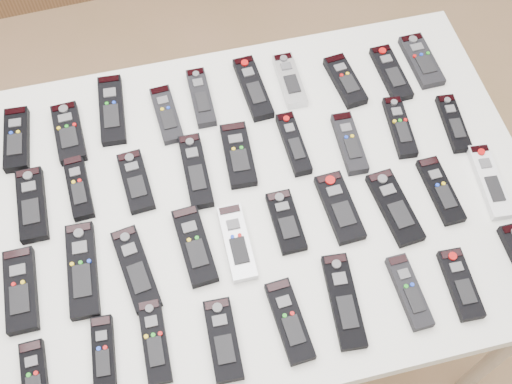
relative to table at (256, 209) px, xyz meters
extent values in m
plane|color=olive|center=(-0.10, -0.01, -0.72)|extent=(4.00, 4.00, 0.00)
cube|color=white|center=(0.00, 0.00, 0.04)|extent=(1.25, 0.88, 0.04)
cylinder|color=beige|center=(0.56, -0.38, -0.35)|extent=(0.04, 0.04, 0.74)
cylinder|color=beige|center=(-0.57, 0.38, -0.35)|extent=(0.04, 0.04, 0.74)
cylinder|color=beige|center=(0.56, 0.38, -0.35)|extent=(0.04, 0.04, 0.74)
cube|color=black|center=(-0.51, 0.27, 0.07)|extent=(0.06, 0.17, 0.02)
cube|color=black|center=(-0.39, 0.26, 0.07)|extent=(0.07, 0.17, 0.02)
cube|color=black|center=(-0.28, 0.31, 0.07)|extent=(0.07, 0.20, 0.02)
cube|color=black|center=(-0.16, 0.27, 0.07)|extent=(0.06, 0.17, 0.02)
cube|color=black|center=(-0.07, 0.29, 0.07)|extent=(0.05, 0.17, 0.02)
cube|color=black|center=(0.06, 0.29, 0.07)|extent=(0.06, 0.19, 0.02)
cube|color=#B7B7BC|center=(0.16, 0.30, 0.07)|extent=(0.05, 0.16, 0.02)
cube|color=black|center=(0.29, 0.26, 0.07)|extent=(0.07, 0.16, 0.02)
cube|color=black|center=(0.41, 0.26, 0.07)|extent=(0.06, 0.17, 0.02)
cube|color=black|center=(0.50, 0.28, 0.07)|extent=(0.06, 0.17, 0.02)
cube|color=black|center=(-0.49, 0.09, 0.07)|extent=(0.06, 0.18, 0.02)
cube|color=black|center=(-0.38, 0.11, 0.07)|extent=(0.05, 0.16, 0.02)
cube|color=black|center=(-0.26, 0.10, 0.07)|extent=(0.07, 0.16, 0.02)
cube|color=black|center=(-0.12, 0.09, 0.07)|extent=(0.05, 0.19, 0.02)
cube|color=black|center=(-0.02, 0.11, 0.07)|extent=(0.07, 0.17, 0.02)
cube|color=black|center=(0.12, 0.11, 0.07)|extent=(0.04, 0.17, 0.02)
cube|color=black|center=(0.24, 0.08, 0.07)|extent=(0.05, 0.16, 0.02)
cube|color=black|center=(0.37, 0.10, 0.07)|extent=(0.06, 0.17, 0.02)
cube|color=black|center=(0.50, 0.08, 0.07)|extent=(0.06, 0.16, 0.02)
cube|color=black|center=(-0.52, -0.11, 0.07)|extent=(0.06, 0.18, 0.02)
cube|color=black|center=(-0.39, -0.09, 0.07)|extent=(0.07, 0.21, 0.02)
cube|color=black|center=(-0.29, -0.12, 0.07)|extent=(0.08, 0.20, 0.02)
cube|color=black|center=(-0.16, -0.09, 0.07)|extent=(0.07, 0.18, 0.02)
cube|color=#B7B7BC|center=(-0.07, -0.11, 0.07)|extent=(0.05, 0.18, 0.02)
cube|color=black|center=(0.05, -0.08, 0.07)|extent=(0.06, 0.15, 0.02)
cube|color=black|center=(0.17, -0.08, 0.07)|extent=(0.07, 0.17, 0.02)
cube|color=black|center=(0.29, -0.10, 0.07)|extent=(0.08, 0.19, 0.02)
cube|color=black|center=(0.40, -0.09, 0.07)|extent=(0.05, 0.17, 0.02)
cube|color=silver|center=(0.52, -0.09, 0.07)|extent=(0.06, 0.19, 0.02)
cube|color=black|center=(-0.51, -0.30, 0.07)|extent=(0.05, 0.15, 0.02)
cube|color=black|center=(-0.37, -0.28, 0.07)|extent=(0.05, 0.15, 0.02)
cube|color=black|center=(-0.27, -0.28, 0.07)|extent=(0.05, 0.17, 0.02)
cube|color=black|center=(-0.14, -0.31, 0.07)|extent=(0.06, 0.17, 0.02)
cube|color=black|center=(0.00, -0.30, 0.07)|extent=(0.06, 0.17, 0.02)
cube|color=black|center=(0.11, -0.28, 0.07)|extent=(0.07, 0.20, 0.02)
cube|color=black|center=(0.25, -0.30, 0.07)|extent=(0.05, 0.16, 0.02)
cube|color=black|center=(0.36, -0.31, 0.07)|extent=(0.06, 0.15, 0.02)
camera|label=1|loc=(-0.17, -0.69, 1.30)|focal=45.00mm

